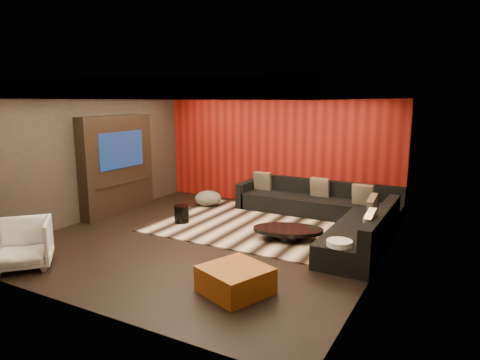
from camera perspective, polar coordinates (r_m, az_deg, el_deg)
The scene contains 26 objects.
floor at distance 8.04m, azimuth -3.97°, elevation -7.96°, with size 6.00×6.00×0.02m, color black.
ceiling at distance 7.61m, azimuth -4.26°, elevation 12.55°, with size 6.00×6.00×0.02m, color silver.
wall_back at distance 10.34m, azimuth 4.97°, elevation 4.31°, with size 6.00×0.02×2.80m, color black.
wall_left at distance 9.65m, azimuth -19.34°, elevation 3.25°, with size 0.02×6.00×2.80m, color black.
wall_right at distance 6.60m, azimuth 18.46°, elevation -0.06°, with size 0.02×6.00×2.80m, color black.
red_feature_wall at distance 10.30m, azimuth 4.88°, elevation 4.29°, with size 5.98×0.05×2.78m, color #6B0C0A.
soffit_back at distance 9.98m, azimuth 4.37°, elevation 11.50°, with size 6.00×0.60×0.22m, color silver.
soffit_front at distance 5.54m, azimuth -19.89°, elevation 11.27°, with size 6.00×0.60×0.22m, color silver.
soffit_left at distance 9.35m, azimuth -18.55°, elevation 11.00°, with size 0.60×4.80×0.22m, color silver.
soffit_right at distance 6.55m, azimuth 16.44°, elevation 11.34°, with size 0.60×4.80×0.22m, color silver.
cove_back at distance 9.67m, azimuth 3.51°, elevation 10.99°, with size 4.80×0.08×0.04m, color #FFD899.
cove_front at distance 5.77m, azimuth -17.27°, elevation 10.50°, with size 4.80×0.08×0.04m, color #FFD899.
cove_left at distance 9.11m, azimuth -17.03°, elevation 10.54°, with size 0.08×4.80×0.04m, color #FFD899.
cove_right at distance 6.63m, azimuth 13.48°, elevation 10.70°, with size 0.08×4.80×0.04m, color #FFD899.
tv_surround at distance 9.99m, azimuth -16.07°, elevation 1.94°, with size 0.30×2.00×2.20m, color black.
tv_screen at distance 9.83m, azimuth -15.51°, elevation 3.89°, with size 0.04×1.30×0.80m, color black.
tv_shelf at distance 9.95m, azimuth -15.29°, elevation -0.39°, with size 0.04×1.60×0.04m, color black.
rug at distance 8.84m, azimuth 2.28°, elevation -6.05°, with size 4.00×3.00×0.02m, color beige.
coffee_table at distance 7.97m, azimuth 6.40°, elevation -7.13°, with size 1.29×1.29×0.22m, color black.
drum_stool at distance 9.03m, azimuth -7.78°, elevation -4.50°, with size 0.31×0.31×0.36m, color black.
striped_pouf at distance 10.35m, azimuth -4.27°, elevation -2.44°, with size 0.64×0.64×0.35m, color #B9AA8F.
white_side_table at distance 6.73m, azimuth 13.05°, elevation -9.81°, with size 0.39×0.39×0.48m, color white.
orange_ottoman at distance 5.92m, azimuth -0.62°, elevation -13.16°, with size 0.81×0.81×0.36m, color #8D3B12.
armchair at distance 7.46m, azimuth -27.01°, elevation -7.62°, with size 0.80×0.82×0.75m, color silver.
sectional_sofa at distance 8.91m, azimuth 12.12°, elevation -4.45°, with size 3.65×3.50×0.75m.
throw_pillows at distance 8.82m, azimuth 12.19°, elevation -2.21°, with size 3.32×2.79×0.50m.
Camera 1 is at (4.13, -6.39, 2.61)m, focal length 32.00 mm.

